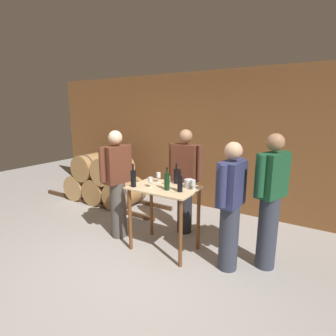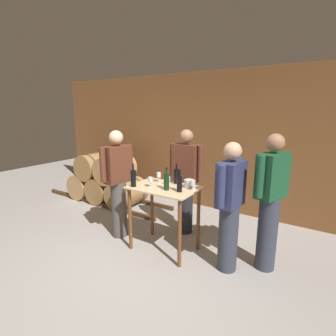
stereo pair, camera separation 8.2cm
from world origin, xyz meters
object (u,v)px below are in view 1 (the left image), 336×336
at_px(ice_bucket, 189,183).
at_px(wine_bottle_far_left, 133,178).
at_px(wine_glass_far_side, 193,183).
at_px(wine_bottle_left, 176,176).
at_px(person_visitor_with_scarf, 117,182).
at_px(wine_glass_near_left, 158,175).
at_px(wine_glass_near_center, 150,180).
at_px(wine_bottle_right, 180,183).
at_px(person_visitor_near_door, 185,180).
at_px(wine_bottle_center, 167,181).
at_px(wine_glass_near_right, 168,179).
at_px(person_visitor_bearded, 230,205).
at_px(person_host, 270,200).

bearing_deg(ice_bucket, wine_bottle_far_left, -150.68).
height_order(wine_glass_far_side, ice_bucket, wine_glass_far_side).
relative_size(wine_bottle_left, person_visitor_with_scarf, 0.18).
relative_size(wine_glass_near_left, wine_glass_near_center, 1.02).
relative_size(wine_bottle_right, wine_glass_near_center, 2.10).
relative_size(wine_glass_near_center, person_visitor_near_door, 0.08).
relative_size(wine_bottle_left, wine_glass_far_side, 2.20).
xyz_separation_m(wine_glass_near_center, wine_glass_far_side, (0.55, 0.20, -0.01)).
distance_m(wine_bottle_center, wine_glass_far_side, 0.35).
distance_m(wine_glass_near_left, wine_glass_near_right, 0.20).
bearing_deg(wine_glass_far_side, wine_bottle_left, 156.76).
xyz_separation_m(wine_glass_far_side, ice_bucket, (-0.10, 0.07, -0.04)).
xyz_separation_m(wine_bottle_right, wine_glass_far_side, (0.11, 0.16, -0.02)).
relative_size(wine_bottle_right, person_visitor_bearded, 0.18).
xyz_separation_m(wine_glass_near_center, person_visitor_near_door, (0.14, 0.75, -0.15)).
distance_m(person_host, person_visitor_near_door, 1.39).
xyz_separation_m(wine_bottle_right, wine_glass_near_left, (-0.49, 0.24, -0.01)).
bearing_deg(wine_glass_near_right, ice_bucket, 8.83).
distance_m(person_visitor_bearded, person_visitor_near_door, 1.14).
xyz_separation_m(wine_bottle_left, wine_glass_near_center, (-0.21, -0.35, -0.01)).
relative_size(ice_bucket, person_visitor_near_door, 0.08).
distance_m(wine_bottle_center, ice_bucket, 0.33).
relative_size(wine_bottle_left, wine_bottle_center, 0.97).
distance_m(wine_glass_far_side, person_visitor_near_door, 0.70).
distance_m(wine_bottle_right, wine_glass_near_right, 0.35).
distance_m(wine_bottle_far_left, wine_glass_near_left, 0.42).
distance_m(wine_glass_near_left, person_visitor_with_scarf, 0.67).
xyz_separation_m(ice_bucket, person_visitor_with_scarf, (-1.13, -0.21, -0.10)).
bearing_deg(wine_glass_far_side, person_visitor_bearded, -6.43).
bearing_deg(wine_bottle_center, person_visitor_bearded, 8.37).
height_order(wine_bottle_far_left, wine_bottle_left, wine_bottle_far_left).
bearing_deg(person_host, wine_bottle_far_left, -162.61).
xyz_separation_m(person_visitor_with_scarf, person_visitor_near_door, (0.81, 0.69, 0.00)).
height_order(wine_bottle_right, person_visitor_near_door, person_visitor_near_door).
xyz_separation_m(wine_bottle_far_left, ice_bucket, (0.67, 0.38, -0.07)).
bearing_deg(person_visitor_bearded, person_host, 35.99).
xyz_separation_m(wine_glass_near_right, person_host, (1.35, 0.21, -0.12)).
bearing_deg(wine_bottle_far_left, person_visitor_bearded, 10.59).
relative_size(ice_bucket, person_visitor_with_scarf, 0.08).
distance_m(ice_bucket, person_visitor_near_door, 0.59).
bearing_deg(person_host, wine_bottle_left, -176.37).
bearing_deg(wine_glass_near_right, wine_glass_near_center, -123.22).
distance_m(wine_bottle_far_left, person_visitor_near_door, 0.94).
height_order(wine_glass_near_left, wine_glass_far_side, wine_glass_near_left).
bearing_deg(wine_bottle_left, person_visitor_near_door, 100.06).
height_order(ice_bucket, person_host, person_host).
relative_size(wine_bottle_far_left, wine_glass_near_right, 2.65).
height_order(wine_bottle_right, ice_bucket, wine_bottle_right).
bearing_deg(wine_bottle_right, wine_bottle_center, -171.93).
bearing_deg(person_visitor_near_door, person_visitor_with_scarf, -139.56).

